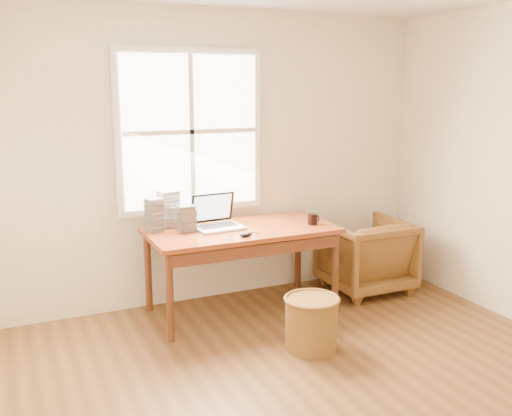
{
  "coord_description": "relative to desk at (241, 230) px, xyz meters",
  "views": [
    {
      "loc": [
        -1.83,
        -2.55,
        1.94
      ],
      "look_at": [
        0.07,
        1.65,
        0.95
      ],
      "focal_mm": 40.0,
      "sensor_mm": 36.0,
      "label": 1
    }
  ],
  "objects": [
    {
      "name": "desk",
      "position": [
        0.0,
        0.0,
        0.0
      ],
      "size": [
        1.6,
        0.8,
        0.04
      ],
      "primitive_type": "cube",
      "color": "brown",
      "rests_on": "room_shell"
    },
    {
      "name": "wicker_stool",
      "position": [
        0.19,
        -0.89,
        -0.53
      ],
      "size": [
        0.44,
        0.44,
        0.39
      ],
      "primitive_type": "cylinder",
      "rotation": [
        0.0,
        0.0,
        -0.12
      ],
      "color": "brown",
      "rests_on": "room_shell"
    },
    {
      "name": "mouse",
      "position": [
        -0.08,
        -0.28,
        0.04
      ],
      "size": [
        0.11,
        0.08,
        0.03
      ],
      "primitive_type": "ellipsoid",
      "rotation": [
        0.0,
        0.0,
        -0.13
      ],
      "color": "black",
      "rests_on": "desk"
    },
    {
      "name": "coffee_mug",
      "position": [
        0.62,
        -0.14,
        0.07
      ],
      "size": [
        0.11,
        0.11,
        0.1
      ],
      "primitive_type": "cylinder",
      "rotation": [
        0.0,
        0.0,
        -0.34
      ],
      "color": "black",
      "rests_on": "desk"
    },
    {
      "name": "cd_stack_a",
      "position": [
        -0.54,
        0.32,
        0.18
      ],
      "size": [
        0.19,
        0.18,
        0.31
      ],
      "primitive_type": "cube",
      "rotation": [
        0.0,
        0.0,
        0.27
      ],
      "color": "silver",
      "rests_on": "desk"
    },
    {
      "name": "laptop",
      "position": [
        -0.19,
        0.04,
        0.16
      ],
      "size": [
        0.4,
        0.41,
        0.27
      ],
      "primitive_type": null,
      "rotation": [
        0.0,
        0.0,
        0.09
      ],
      "color": "silver",
      "rests_on": "desk"
    },
    {
      "name": "armchair",
      "position": [
        1.29,
        0.0,
        -0.38
      ],
      "size": [
        0.75,
        0.78,
        0.7
      ],
      "primitive_type": "imported",
      "rotation": [
        0.0,
        0.0,
        3.13
      ],
      "color": "brown",
      "rests_on": "room_shell"
    },
    {
      "name": "cd_stack_c",
      "position": [
        -0.7,
        0.18,
        0.16
      ],
      "size": [
        0.15,
        0.14,
        0.28
      ],
      "primitive_type": "cube",
      "rotation": [
        0.0,
        0.0,
        0.3
      ],
      "color": "#94939F",
      "rests_on": "desk"
    },
    {
      "name": "cd_stack_d",
      "position": [
        -0.49,
        0.28,
        0.11
      ],
      "size": [
        0.18,
        0.17,
        0.18
      ],
      "primitive_type": "cube",
      "rotation": [
        0.0,
        0.0,
        -0.31
      ],
      "color": "#B3B6BF",
      "rests_on": "desk"
    },
    {
      "name": "cd_stack_b",
      "position": [
        -0.46,
        0.08,
        0.13
      ],
      "size": [
        0.14,
        0.12,
        0.22
      ],
      "primitive_type": "cube",
      "rotation": [
        0.0,
        0.0,
        -0.01
      ],
      "color": "#29292E",
      "rests_on": "desk"
    },
    {
      "name": "room_shell",
      "position": [
        -0.02,
        -1.64,
        0.59
      ],
      "size": [
        4.04,
        4.54,
        2.64
      ],
      "color": "brown",
      "rests_on": "ground"
    }
  ]
}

